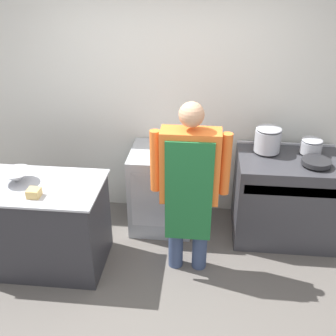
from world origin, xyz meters
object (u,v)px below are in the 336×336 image
at_px(saute_pan, 316,162).
at_px(plastic_tub, 34,193).
at_px(stock_pot, 268,139).
at_px(fridge_unit, 162,189).
at_px(mixing_bowl, 16,177).
at_px(sauce_pot, 311,145).
at_px(person_cook, 190,181).
at_px(stove, 285,198).

bearing_deg(saute_pan, plastic_tub, -163.00).
xyz_separation_m(plastic_tub, stock_pot, (2.05, 1.01, 0.15)).
bearing_deg(fridge_unit, mixing_bowl, -149.64).
relative_size(mixing_bowl, sauce_pot, 1.32).
bearing_deg(person_cook, stove, 32.62).
xyz_separation_m(stove, fridge_unit, (-1.30, 0.06, -0.01)).
distance_m(person_cook, saute_pan, 1.29).
xyz_separation_m(stock_pot, saute_pan, (0.44, -0.25, -0.11)).
bearing_deg(stock_pot, plastic_tub, -153.68).
xyz_separation_m(plastic_tub, sauce_pot, (2.49, 1.01, 0.09)).
relative_size(mixing_bowl, stock_pot, 1.07).
xyz_separation_m(plastic_tub, saute_pan, (2.49, 0.76, 0.04)).
height_order(stock_pot, saute_pan, stock_pot).
height_order(fridge_unit, sauce_pot, sauce_pot).
bearing_deg(stock_pot, mixing_bowl, -161.08).
distance_m(fridge_unit, saute_pan, 1.60).
xyz_separation_m(stove, stock_pot, (-0.23, 0.13, 0.60)).
bearing_deg(plastic_tub, mixing_bowl, 138.53).
bearing_deg(saute_pan, person_cook, -157.09).
xyz_separation_m(mixing_bowl, plastic_tub, (0.25, -0.22, -0.02)).
relative_size(fridge_unit, sauce_pot, 4.21).
xyz_separation_m(stock_pot, sauce_pot, (0.44, 0.00, -0.05)).
bearing_deg(fridge_unit, stock_pot, 3.59).
xyz_separation_m(person_cook, saute_pan, (1.18, 0.50, -0.01)).
xyz_separation_m(fridge_unit, person_cook, (0.32, -0.69, 0.51)).
bearing_deg(mixing_bowl, stock_pot, 18.92).
bearing_deg(mixing_bowl, plastic_tub, -41.47).
relative_size(person_cook, stock_pot, 6.31).
height_order(person_cook, saute_pan, person_cook).
bearing_deg(sauce_pot, stock_pot, -180.00).
distance_m(fridge_unit, stock_pot, 1.23).
bearing_deg(mixing_bowl, fridge_unit, 30.36).
height_order(stock_pot, sauce_pot, stock_pot).
bearing_deg(saute_pan, stove, 148.58).
xyz_separation_m(stove, saute_pan, (0.21, -0.13, 0.49)).
distance_m(fridge_unit, plastic_tub, 1.44).
bearing_deg(plastic_tub, fridge_unit, 44.02).
relative_size(person_cook, mixing_bowl, 5.91).
relative_size(saute_pan, sauce_pot, 1.31).
bearing_deg(stock_pot, person_cook, -134.73).
height_order(stove, saute_pan, saute_pan).
height_order(person_cook, sauce_pot, person_cook).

